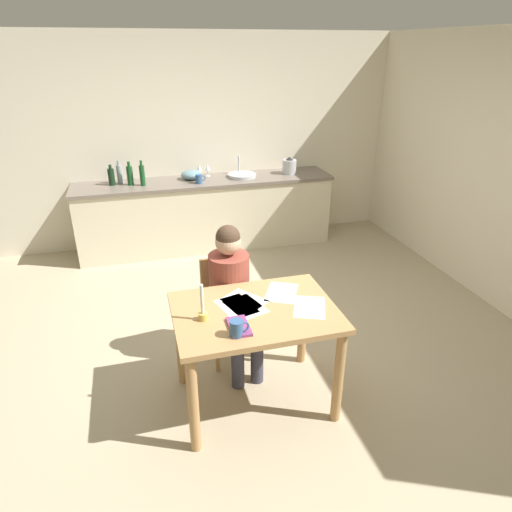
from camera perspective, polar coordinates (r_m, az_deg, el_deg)
ground_plane at (r=4.17m, az=-0.64°, el=-10.85°), size 5.20×5.20×0.04m
wall_back at (r=6.04m, az=-7.22°, el=14.07°), size 5.20×0.12×2.60m
kitchen_counter at (r=5.91m, az=-6.24°, el=5.36°), size 3.23×0.64×0.90m
dining_table at (r=3.18m, az=-0.13°, el=-8.83°), size 1.11×0.81×0.78m
chair_at_table at (r=3.79m, az=-3.68°, el=-5.99°), size 0.45×0.45×0.85m
person_seated at (r=3.56m, az=-3.02°, el=-4.27°), size 0.37×0.62×1.19m
coffee_mug at (r=2.82m, az=-2.42°, el=-9.07°), size 0.13×0.08×0.11m
candlestick at (r=2.98m, az=-6.75°, el=-6.80°), size 0.06×0.06×0.26m
book_magazine at (r=2.92m, az=-2.16°, el=-8.87°), size 0.13×0.23×0.02m
paper_letter at (r=3.14m, az=-1.36°, el=-6.38°), size 0.29×0.35×0.00m
paper_bill at (r=3.14m, az=-2.49°, el=-6.35°), size 0.28×0.34×0.00m
paper_envelope at (r=3.31m, az=3.24°, el=-4.61°), size 0.32×0.36×0.00m
paper_receipt at (r=3.21m, az=-1.45°, el=-5.62°), size 0.34×0.36×0.00m
paper_notice at (r=3.15m, az=6.75°, el=-6.41°), size 0.31×0.35×0.00m
sink_unit at (r=5.87m, az=-1.79°, el=10.16°), size 0.36×0.36×0.24m
bottle_oil at (r=5.75m, az=-17.76°, el=9.52°), size 0.08×0.08×0.25m
bottle_vinegar at (r=5.78m, az=-16.81°, el=9.89°), size 0.07×0.07×0.28m
bottle_wine_red at (r=5.68m, az=-15.60°, el=9.79°), size 0.07×0.07×0.28m
bottle_sauce at (r=5.62m, az=-14.14°, el=9.88°), size 0.06×0.06×0.30m
mixing_bowl at (r=5.80m, az=-8.15°, el=10.11°), size 0.25×0.25×0.11m
stovetop_kettle at (r=6.02m, az=4.22°, el=11.23°), size 0.18×0.18×0.22m
wine_glass_near_sink at (r=5.91m, az=-6.12°, el=10.99°), size 0.07×0.07×0.15m
wine_glass_by_kettle at (r=5.89m, az=-7.16°, el=10.90°), size 0.07×0.07×0.15m
teacup_on_counter at (r=5.61m, az=-7.18°, el=9.62°), size 0.12×0.08×0.11m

